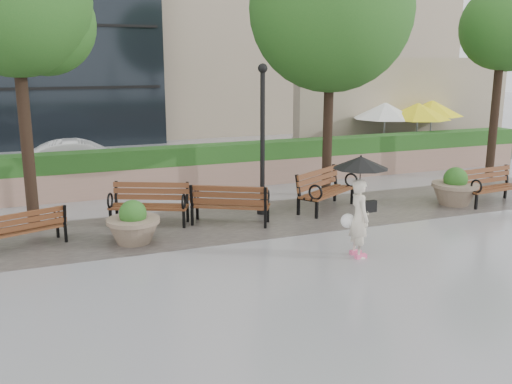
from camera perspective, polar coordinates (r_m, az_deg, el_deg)
name	(u,v)px	position (r m, az deg, el deg)	size (l,w,h in m)	color
ground	(308,258)	(11.73, 5.21, -6.54)	(100.00, 100.00, 0.00)	gray
cobble_strip	(254,220)	(14.33, -0.20, -2.79)	(28.00, 3.20, 0.01)	#383330
hedge_wall	(207,167)	(17.87, -4.90, 2.53)	(24.00, 0.80, 1.35)	#987162
cafe_wall	(405,107)	(24.66, 14.70, 8.21)	(10.00, 0.60, 4.00)	tan
cafe_hedge	(427,153)	(22.81, 16.71, 3.78)	(8.00, 0.50, 0.90)	#234818
asphalt_street	(177,166)	(21.79, -7.93, 2.60)	(40.00, 7.00, 0.00)	black
bench_0	(28,236)	(13.16, -21.87, -4.11)	(1.68, 1.11, 0.85)	brown
bench_1	(150,213)	(14.10, -10.59, -2.05)	(1.99, 1.46, 1.00)	brown
bench_2	(230,212)	(13.91, -2.58, -2.04)	(1.99, 1.57, 1.01)	brown
bench_3	(326,198)	(15.36, 7.02, -0.62)	(2.07, 1.67, 1.05)	brown
bench_4	(491,194)	(17.14, 22.48, -0.16)	(1.90, 0.90, 0.98)	brown
planter_left	(133,226)	(12.74, -12.15, -3.38)	(1.16, 1.16, 0.97)	#7F6B56
planter_right	(455,190)	(16.67, 19.24, 0.18)	(1.26, 1.26, 1.06)	#7F6B56
lamppost	(262,150)	(14.53, 0.65, 4.22)	(0.28, 0.28, 3.84)	black
tree_0	(22,7)	(14.49, -22.39, 16.76)	(3.52, 3.44, 6.95)	black
tree_1	(335,14)	(16.79, 7.86, 17.21)	(4.58, 4.58, 7.59)	black
tree_2	(504,32)	(20.97, 23.57, 14.44)	(2.94, 2.75, 6.33)	black
patio_umb_white	(385,111)	(22.76, 12.79, 7.91)	(2.50, 2.50, 2.30)	black
patio_umb_yellow_a	(418,111)	(22.88, 15.89, 7.76)	(2.50, 2.50, 2.30)	black
patio_umb_yellow_b	(432,108)	(24.47, 17.19, 7.99)	(2.50, 2.50, 2.30)	black
car_right	(82,159)	(20.26, -17.05, 3.19)	(1.35, 3.88, 1.28)	white
pedestrian	(360,196)	(11.62, 10.33, -0.44)	(1.12, 1.12, 2.06)	beige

